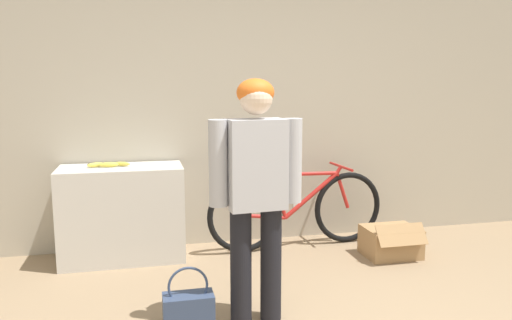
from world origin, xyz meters
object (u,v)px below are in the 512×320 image
Objects in this scene: cardboard_box at (391,242)px; handbag at (189,309)px; bicycle at (298,209)px; person at (256,181)px; banana at (108,164)px.

handbag is at bearing -154.04° from cardboard_box.
cardboard_box is at bearing 25.96° from handbag.
handbag is (-1.14, -1.33, -0.24)m from bicycle.
bicycle is (0.70, 1.33, -0.55)m from person.
person reaches higher than bicycle.
bicycle is 1.76m from handbag.
cardboard_box is (2.40, -0.47, -0.70)m from banana.
handbag is at bearing 175.82° from person.
banana is at bearing 174.45° from bicycle.
handbag is 0.86× the size of cardboard_box.
banana is at bearing 168.88° from cardboard_box.
handbag reaches higher than cardboard_box.
bicycle is at bearing 57.56° from person.
banana is 1.64m from handbag.
bicycle reaches higher than cardboard_box.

